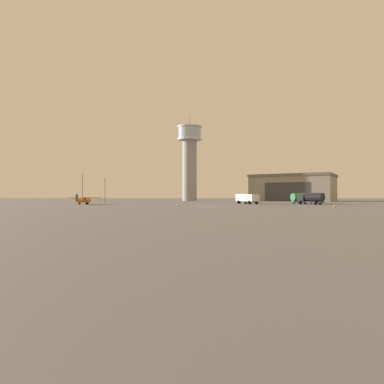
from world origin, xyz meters
name	(u,v)px	position (x,y,z in m)	size (l,w,h in m)	color
ground_plane	(205,206)	(0.00, 0.00, 0.00)	(400.00, 400.00, 0.00)	#60605E
control_tower	(190,157)	(-6.23, 70.39, 18.46)	(10.27, 10.27, 35.27)	gray
hangar	(293,188)	(36.22, 68.23, 5.34)	(37.97, 33.86, 10.66)	gray
airplane_orange	(83,200)	(-30.35, 12.79, 1.20)	(8.76, 6.85, 2.57)	orange
truck_fuel_tanker_black	(312,198)	(26.34, 14.15, 1.60)	(5.81, 6.31, 2.90)	#38383D
truck_box_white	(247,198)	(11.13, 19.20, 1.54)	(5.68, 7.31, 2.62)	#38383D
truck_fuel_tanker_green	(302,198)	(27.19, 25.31, 1.61)	(6.89, 4.76, 2.85)	#38383D
light_post_west	(105,187)	(-35.37, 47.76, 5.16)	(0.44, 0.44, 8.65)	#38383D
light_post_east	(82,185)	(-42.22, 44.50, 5.82)	(0.44, 0.44, 9.92)	#38383D
traffic_cone_near_left	(99,205)	(-23.09, 2.65, 0.27)	(0.36, 0.36, 0.55)	black
traffic_cone_near_right	(334,206)	(23.33, -7.98, 0.36)	(0.36, 0.36, 0.73)	black
traffic_cone_mid_apron	(177,205)	(-5.80, -1.24, 0.29)	(0.36, 0.36, 0.60)	black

